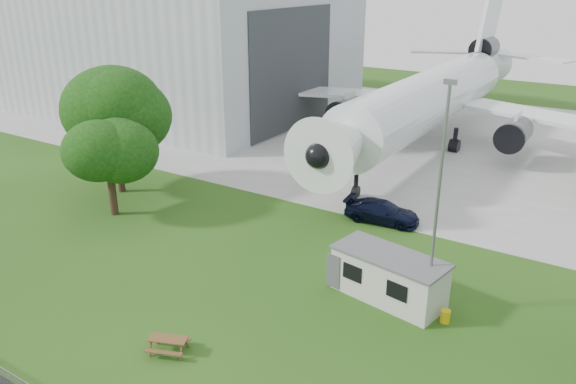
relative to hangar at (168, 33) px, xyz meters
The scene contains 10 objects.
ground 53.16m from the hangar, 43.47° to the right, with size 160.00×160.00×0.00m, color #37641E.
concrete_apron 39.17m from the hangar, ahead, with size 120.00×46.00×0.03m, color #B7B7B2.
hangar is the anchor object (origin of this frame).
airliner 36.21m from the hangar, ahead, with size 46.36×47.73×17.69m.
site_cabin 53.76m from the hangar, 34.17° to the right, with size 6.94×3.75×2.62m.
picnic_west 55.27m from the hangar, 46.91° to the right, with size 1.80×1.50×0.76m, color brown, non-canonical shape.
lamp_mast 55.06m from the hangar, 32.84° to the right, with size 0.16×0.16×12.00m, color slate.
tree_west_big 32.88m from the hangar, 53.89° to the right, with size 8.97×8.97×11.04m.
tree_west_small 37.73m from the hangar, 53.19° to the right, with size 6.11×6.11×7.87m.
car_apron_van 45.50m from the hangar, 27.59° to the right, with size 2.17×5.33×1.55m, color black.
Camera 1 is at (15.65, -19.14, 16.56)m, focal length 35.00 mm.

